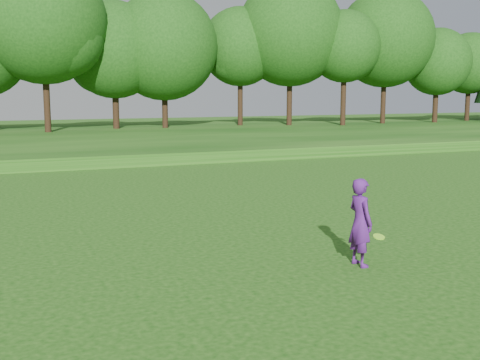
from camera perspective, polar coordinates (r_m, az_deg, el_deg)
name	(u,v)px	position (r m, az deg, el deg)	size (l,w,h in m)	color
ground	(400,283)	(11.84, 14.91, -9.46)	(140.00, 140.00, 0.00)	#12430C
berm	(96,138)	(43.55, -13.52, 3.89)	(130.00, 30.00, 0.60)	#12430C
walking_path	(144,164)	(29.91, -9.12, 1.50)	(130.00, 1.60, 0.04)	gray
treeline	(83,30)	(47.60, -14.66, 13.62)	(104.00, 7.00, 15.00)	#133D0E
woman	(360,222)	(12.59, 11.34, -3.95)	(0.46, 0.96, 1.83)	#501971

